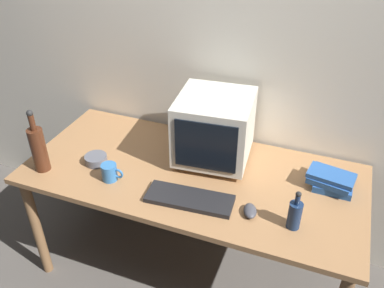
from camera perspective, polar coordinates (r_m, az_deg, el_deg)
The scene contains 11 objects.
ground_plane at distance 2.67m, azimuth 0.00°, elevation -16.72°, with size 6.00×6.00×0.00m, color #56514C.
back_wall at distance 2.28m, azimuth 4.25°, elevation 12.93°, with size 4.00×0.08×2.50m, color silver.
desk at distance 2.20m, azimuth 0.00°, elevation -5.64°, with size 1.77×0.80×0.74m.
crt_monitor at distance 2.15m, azimuth 3.13°, elevation 2.22°, with size 0.41×0.42×0.37m.
keyboard at distance 1.97m, azimuth -0.34°, elevation -7.66°, with size 0.42×0.15×0.02m, color black.
computer_mouse at distance 1.92m, azimuth 8.12°, elevation -9.23°, with size 0.06×0.10×0.04m, color #3F3F47.
bottle_tall at distance 2.24m, azimuth -20.69°, elevation -0.51°, with size 0.08×0.08×0.36m.
bottle_short at distance 1.86m, azimuth 14.18°, elevation -9.48°, with size 0.06×0.06×0.20m.
book_stack at distance 2.14m, azimuth 18.96°, elevation -4.82°, with size 0.24×0.20×0.09m.
mug at distance 2.12m, azimuth -11.41°, elevation -3.89°, with size 0.12×0.08×0.09m.
cd_spindle at distance 2.26m, azimuth -13.28°, elevation -2.10°, with size 0.12×0.12×0.04m, color #595B66.
Camera 1 is at (0.61, -1.58, 2.06)m, focal length 38.14 mm.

